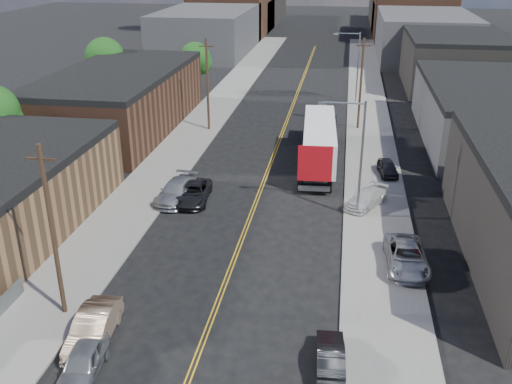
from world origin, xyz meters
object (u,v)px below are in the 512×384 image
(car_right_oncoming, at_px, (330,355))
(car_right_lot_c, at_px, (388,168))
(car_left_c, at_px, (193,193))
(car_right_lot_b, at_px, (366,198))
(car_left_a, at_px, (83,363))
(car_left_b, at_px, (93,328))
(car_right_lot_a, at_px, (406,256))
(semi_truck, at_px, (320,137))
(car_left_d, at_px, (176,191))
(car_ahead_truck, at_px, (320,137))

(car_right_oncoming, xyz_separation_m, car_right_lot_c, (4.12, 26.00, 0.15))
(car_left_c, distance_m, car_right_lot_b, 13.69)
(car_left_a, xyz_separation_m, car_left_b, (-0.57, 2.54, 0.09))
(car_left_b, relative_size, car_right_lot_a, 0.91)
(semi_truck, distance_m, car_left_c, 14.44)
(car_right_lot_b, bearing_deg, car_left_b, -96.35)
(car_left_c, bearing_deg, car_left_d, 175.54)
(car_right_lot_b, bearing_deg, semi_truck, 143.53)
(semi_truck, height_order, car_left_c, semi_truck)
(car_left_d, bearing_deg, car_right_lot_a, -19.77)
(car_right_oncoming, distance_m, car_right_lot_b, 19.00)
(car_left_c, bearing_deg, car_left_b, -96.28)
(car_right_lot_a, bearing_deg, car_right_lot_c, 88.66)
(car_left_b, bearing_deg, car_right_lot_a, 26.24)
(semi_truck, distance_m, car_ahead_truck, 5.50)
(car_left_a, bearing_deg, car_right_lot_b, 51.24)
(car_left_a, xyz_separation_m, car_left_c, (0.00, 20.54, 0.02))
(car_right_oncoming, distance_m, car_right_lot_a, 10.82)
(car_left_b, distance_m, car_right_lot_c, 30.68)
(car_left_a, bearing_deg, car_left_d, 87.66)
(semi_truck, height_order, car_left_a, semi_truck)
(car_left_b, xyz_separation_m, car_left_d, (-0.83, 18.00, -0.02))
(car_left_c, height_order, car_ahead_truck, car_ahead_truck)
(car_left_d, xyz_separation_m, car_right_lot_c, (17.12, 8.00, -0.02))
(car_right_lot_c, relative_size, car_ahead_truck, 0.63)
(car_left_b, xyz_separation_m, car_right_lot_c, (16.29, 26.00, -0.03))
(car_right_lot_c, bearing_deg, car_right_lot_b, -113.74)
(car_left_a, distance_m, car_right_lot_a, 20.25)
(car_left_d, relative_size, car_right_oncoming, 1.44)
(car_left_d, height_order, car_ahead_truck, car_ahead_truck)
(car_left_b, height_order, car_right_lot_a, car_right_lot_a)
(car_left_a, height_order, car_left_d, car_left_d)
(car_left_b, relative_size, car_left_d, 0.90)
(car_left_b, relative_size, car_left_c, 0.93)
(car_right_oncoming, xyz_separation_m, car_right_lot_a, (4.40, 9.88, 0.28))
(car_left_a, height_order, car_right_lot_a, car_right_lot_a)
(car_right_oncoming, relative_size, car_right_lot_a, 0.70)
(car_left_c, height_order, car_right_oncoming, car_left_c)
(car_left_a, height_order, car_right_lot_c, car_left_a)
(car_left_d, relative_size, car_ahead_truck, 0.94)
(semi_truck, distance_m, car_left_d, 15.39)
(car_left_d, distance_m, car_right_lot_a, 19.20)
(car_left_c, height_order, car_right_lot_c, car_left_c)
(car_right_oncoming, height_order, car_right_lot_a, car_right_lot_a)
(car_left_c, height_order, car_right_lot_b, car_left_c)
(car_left_c, relative_size, car_right_oncoming, 1.38)
(car_right_lot_a, bearing_deg, car_left_b, -151.55)
(car_left_a, height_order, car_left_c, car_left_c)
(car_ahead_truck, bearing_deg, car_right_lot_c, -57.29)
(car_right_oncoming, distance_m, car_ahead_truck, 34.08)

